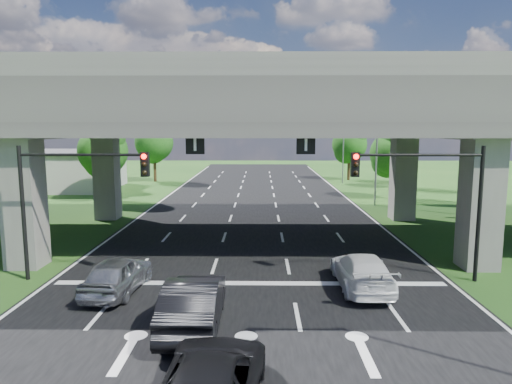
{
  "coord_description": "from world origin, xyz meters",
  "views": [
    {
      "loc": [
        0.47,
        -15.64,
        6.74
      ],
      "look_at": [
        0.21,
        8.71,
        3.33
      ],
      "focal_mm": 32.0,
      "sensor_mm": 36.0,
      "label": 1
    }
  ],
  "objects_px": {
    "signal_left": "(70,187)",
    "streetlight_beyond": "(340,136)",
    "signal_right": "(431,188)",
    "streetlight_far": "(372,139)",
    "car_trailing": "(211,382)",
    "car_silver": "(118,275)",
    "car_white": "(362,271)",
    "car_dark": "(194,302)"
  },
  "relations": [
    {
      "from": "signal_left",
      "to": "streetlight_beyond",
      "type": "relative_size",
      "value": 0.6
    },
    {
      "from": "signal_right",
      "to": "signal_left",
      "type": "xyz_separation_m",
      "value": [
        -15.65,
        0.0,
        0.0
      ]
    },
    {
      "from": "signal_right",
      "to": "car_white",
      "type": "bearing_deg",
      "value": -162.98
    },
    {
      "from": "signal_left",
      "to": "car_trailing",
      "type": "distance_m",
      "value": 12.34
    },
    {
      "from": "signal_left",
      "to": "car_silver",
      "type": "height_order",
      "value": "signal_left"
    },
    {
      "from": "signal_left",
      "to": "car_silver",
      "type": "distance_m",
      "value": 4.47
    },
    {
      "from": "signal_left",
      "to": "streetlight_beyond",
      "type": "bearing_deg",
      "value": 63.57
    },
    {
      "from": "signal_left",
      "to": "car_white",
      "type": "xyz_separation_m",
      "value": [
        12.57,
        -0.94,
        -3.43
      ]
    },
    {
      "from": "signal_left",
      "to": "streetlight_beyond",
      "type": "xyz_separation_m",
      "value": [
        17.92,
        36.06,
        1.66
      ]
    },
    {
      "from": "signal_left",
      "to": "signal_right",
      "type": "bearing_deg",
      "value": 0.0
    },
    {
      "from": "signal_right",
      "to": "signal_left",
      "type": "bearing_deg",
      "value": 180.0
    },
    {
      "from": "streetlight_far",
      "to": "car_trailing",
      "type": "relative_size",
      "value": 1.93
    },
    {
      "from": "car_white",
      "to": "streetlight_beyond",
      "type": "bearing_deg",
      "value": -98.5
    },
    {
      "from": "car_white",
      "to": "signal_left",
      "type": "bearing_deg",
      "value": -4.55
    },
    {
      "from": "car_silver",
      "to": "car_trailing",
      "type": "distance_m",
      "value": 9.17
    },
    {
      "from": "signal_right",
      "to": "streetlight_beyond",
      "type": "height_order",
      "value": "streetlight_beyond"
    },
    {
      "from": "streetlight_far",
      "to": "car_trailing",
      "type": "height_order",
      "value": "streetlight_far"
    },
    {
      "from": "signal_left",
      "to": "car_dark",
      "type": "bearing_deg",
      "value": -38.64
    },
    {
      "from": "car_silver",
      "to": "signal_right",
      "type": "bearing_deg",
      "value": -167.89
    },
    {
      "from": "car_white",
      "to": "signal_right",
      "type": "bearing_deg",
      "value": -163.24
    },
    {
      "from": "car_trailing",
      "to": "streetlight_far",
      "type": "bearing_deg",
      "value": -106.04
    },
    {
      "from": "car_silver",
      "to": "car_white",
      "type": "relative_size",
      "value": 0.88
    },
    {
      "from": "car_silver",
      "to": "car_dark",
      "type": "distance_m",
      "value": 4.83
    },
    {
      "from": "streetlight_beyond",
      "to": "car_silver",
      "type": "relative_size",
      "value": 2.25
    },
    {
      "from": "car_silver",
      "to": "car_trailing",
      "type": "height_order",
      "value": "car_silver"
    },
    {
      "from": "streetlight_beyond",
      "to": "signal_right",
      "type": "bearing_deg",
      "value": -93.61
    },
    {
      "from": "signal_left",
      "to": "streetlight_far",
      "type": "distance_m",
      "value": 26.95
    },
    {
      "from": "car_dark",
      "to": "car_trailing",
      "type": "height_order",
      "value": "car_dark"
    },
    {
      "from": "streetlight_beyond",
      "to": "car_trailing",
      "type": "distance_m",
      "value": 47.08
    },
    {
      "from": "car_trailing",
      "to": "signal_right",
      "type": "bearing_deg",
      "value": -127.94
    },
    {
      "from": "car_dark",
      "to": "car_trailing",
      "type": "xyz_separation_m",
      "value": [
        1.09,
        -4.66,
        -0.14
      ]
    },
    {
      "from": "signal_left",
      "to": "car_silver",
      "type": "bearing_deg",
      "value": -33.31
    },
    {
      "from": "streetlight_far",
      "to": "streetlight_beyond",
      "type": "bearing_deg",
      "value": 90.0
    },
    {
      "from": "streetlight_beyond",
      "to": "car_trailing",
      "type": "bearing_deg",
      "value": -103.36
    },
    {
      "from": "streetlight_beyond",
      "to": "car_white",
      "type": "bearing_deg",
      "value": -98.23
    },
    {
      "from": "streetlight_beyond",
      "to": "car_trailing",
      "type": "relative_size",
      "value": 1.93
    },
    {
      "from": "signal_right",
      "to": "car_trailing",
      "type": "distance_m",
      "value": 13.21
    },
    {
      "from": "car_trailing",
      "to": "signal_left",
      "type": "bearing_deg",
      "value": -49.06
    },
    {
      "from": "signal_left",
      "to": "car_white",
      "type": "distance_m",
      "value": 13.06
    },
    {
      "from": "car_dark",
      "to": "car_white",
      "type": "distance_m",
      "value": 7.61
    },
    {
      "from": "streetlight_far",
      "to": "car_silver",
      "type": "xyz_separation_m",
      "value": [
        -15.5,
        -21.65,
        -5.06
      ]
    },
    {
      "from": "signal_left",
      "to": "streetlight_far",
      "type": "xyz_separation_m",
      "value": [
        17.92,
        20.06,
        1.66
      ]
    }
  ]
}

